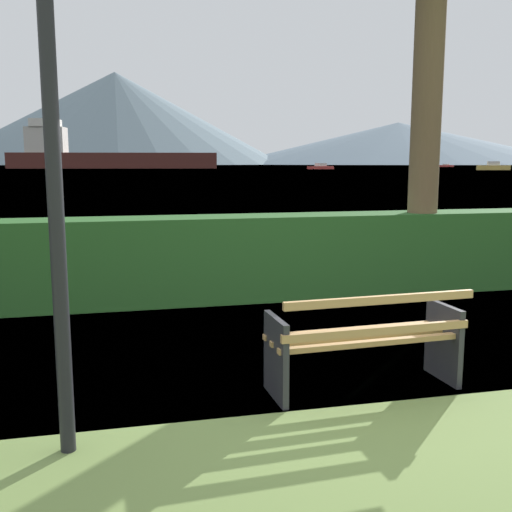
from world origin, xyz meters
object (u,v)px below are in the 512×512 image
object	(u,v)px
cargo_ship_large	(98,155)
sailboat_mid	(493,167)
lamp_post	(49,81)
tender_far	(321,167)
fishing_boat_near	(446,166)
park_bench	(366,341)

from	to	relation	value
cargo_ship_large	sailboat_mid	size ratio (longest dim) A/B	8.00
cargo_ship_large	sailboat_mid	bearing A→B (deg)	-32.60
lamp_post	tender_far	size ratio (longest dim) A/B	0.41
cargo_ship_large	tender_far	world-z (taller)	cargo_ship_large
lamp_post	tender_far	xyz separation A→B (m)	(56.42, 155.43, -1.79)
sailboat_mid	fishing_boat_near	bearing A→B (deg)	65.38
cargo_ship_large	fishing_boat_near	size ratio (longest dim) A/B	9.56
tender_far	sailboat_mid	bearing A→B (deg)	-38.11
sailboat_mid	lamp_post	bearing A→B (deg)	-125.78
sailboat_mid	tender_far	bearing A→B (deg)	141.89
cargo_ship_large	fishing_boat_near	distance (m)	144.21
lamp_post	fishing_boat_near	bearing A→B (deg)	58.67
lamp_post	cargo_ship_large	world-z (taller)	cargo_ship_large
lamp_post	cargo_ship_large	distance (m)	189.58
lamp_post	sailboat_mid	world-z (taller)	lamp_post
park_bench	fishing_boat_near	world-z (taller)	fishing_boat_near
fishing_boat_near	cargo_ship_large	bearing A→B (deg)	-166.79
park_bench	lamp_post	size ratio (longest dim) A/B	0.48
park_bench	fishing_boat_near	distance (m)	258.76
lamp_post	sailboat_mid	size ratio (longest dim) A/B	0.43
cargo_ship_large	fishing_boat_near	xyz separation A→B (m)	(140.35, 32.94, -3.73)
fishing_boat_near	sailboat_mid	size ratio (longest dim) A/B	0.84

